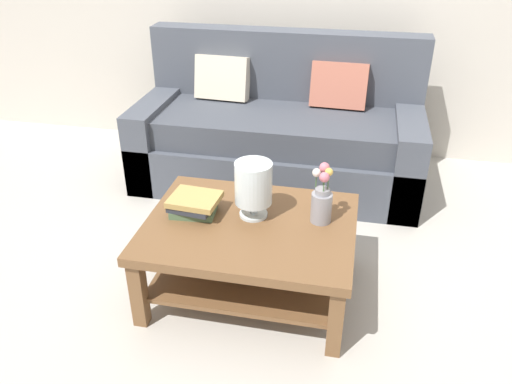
# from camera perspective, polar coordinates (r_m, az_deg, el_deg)

# --- Properties ---
(ground_plane) EXTENTS (10.00, 10.00, 0.00)m
(ground_plane) POSITION_cam_1_polar(r_m,az_deg,el_deg) (3.17, 0.65, -6.35)
(ground_plane) COLOR #B7B2A8
(couch) EXTENTS (2.05, 0.90, 1.06)m
(couch) POSITION_cam_1_polar(r_m,az_deg,el_deg) (3.83, 2.54, 6.49)
(couch) COLOR #474C56
(couch) RESTS_ON ground
(coffee_table) EXTENTS (1.07, 0.84, 0.43)m
(coffee_table) POSITION_cam_1_polar(r_m,az_deg,el_deg) (2.69, -0.73, -5.59)
(coffee_table) COLOR brown
(coffee_table) RESTS_ON ground
(book_stack_main) EXTENTS (0.27, 0.24, 0.10)m
(book_stack_main) POSITION_cam_1_polar(r_m,az_deg,el_deg) (2.70, -6.91, -1.35)
(book_stack_main) COLOR #51704C
(book_stack_main) RESTS_ON coffee_table
(glass_hurricane_vase) EXTENTS (0.19, 0.19, 0.30)m
(glass_hurricane_vase) POSITION_cam_1_polar(r_m,az_deg,el_deg) (2.59, -0.30, 0.82)
(glass_hurricane_vase) COLOR silver
(glass_hurricane_vase) RESTS_ON coffee_table
(flower_pitcher) EXTENTS (0.11, 0.12, 0.31)m
(flower_pitcher) POSITION_cam_1_polar(r_m,az_deg,el_deg) (2.60, 7.34, -0.93)
(flower_pitcher) COLOR gray
(flower_pitcher) RESTS_ON coffee_table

